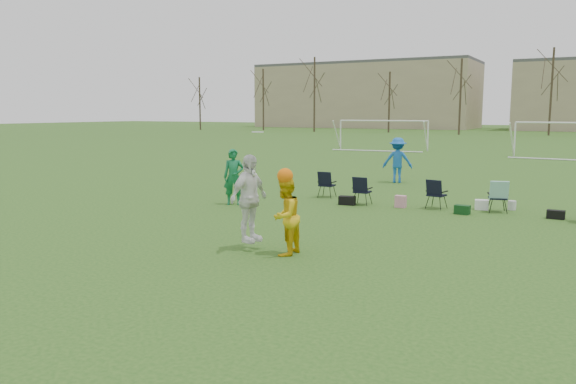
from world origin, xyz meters
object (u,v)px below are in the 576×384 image
Objects in this scene: fielder_blue at (398,160)px; goal_left at (383,127)px; fielder_green_near at (234,177)px; goal_mid at (573,130)px; center_contest at (265,206)px.

fielder_blue is 21.58m from goal_left.
goal_mid is at bearing 38.50° from fielder_green_near.
center_contest is at bearing 79.96° from fielder_blue.
fielder_blue is 0.74× the size of center_contest.
goal_left is at bearing 104.73° from center_contest.
fielder_green_near is 6.68m from center_contest.
fielder_green_near is at bearing 54.91° from fielder_blue.
fielder_blue is 0.27× the size of goal_left.
fielder_blue is 13.66m from center_contest.
center_contest is at bearing -95.16° from goal_mid.
fielder_green_near is at bearing 130.10° from center_contest.
goal_left is (-7.64, 20.16, 0.92)m from fielder_blue.
center_contest is (4.30, -5.11, 0.11)m from fielder_green_near.
goal_left is (-8.88, 33.76, 0.86)m from center_contest.
fielder_green_near is 0.26× the size of goal_mid.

